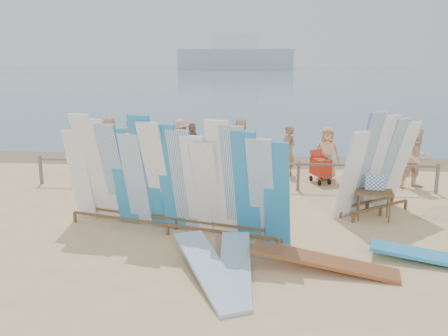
# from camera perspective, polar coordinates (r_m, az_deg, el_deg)

# --- Properties ---
(ground) EXTENTS (160.00, 160.00, 0.00)m
(ground) POSITION_cam_1_polar(r_m,az_deg,el_deg) (11.55, -0.26, -6.41)
(ground) COLOR #D9B37D
(ground) RESTS_ON ground
(ocean) EXTENTS (320.00, 240.00, 0.02)m
(ocean) POSITION_cam_1_polar(r_m,az_deg,el_deg) (138.91, 4.94, 11.23)
(ocean) COLOR #46697D
(ocean) RESTS_ON ground
(wet_sand_strip) EXTENTS (40.00, 2.60, 0.01)m
(wet_sand_strip) POSITION_cam_1_polar(r_m,az_deg,el_deg) (18.48, 1.89, 0.94)
(wet_sand_strip) COLOR brown
(wet_sand_strip) RESTS_ON ground
(distant_ship) EXTENTS (45.00, 8.00, 14.00)m
(distant_ship) POSITION_cam_1_polar(r_m,az_deg,el_deg) (191.31, 1.41, 13.30)
(distant_ship) COLOR #999EA3
(distant_ship) RESTS_ON ocean
(fence) EXTENTS (12.08, 0.08, 0.90)m
(fence) POSITION_cam_1_polar(r_m,az_deg,el_deg) (14.26, 0.90, -0.04)
(fence) COLOR #706255
(fence) RESTS_ON ground
(main_surfboard_rack) EXTENTS (5.33, 1.94, 2.68)m
(main_surfboard_rack) POSITION_cam_1_polar(r_m,az_deg,el_deg) (10.58, -6.48, -1.54)
(main_surfboard_rack) COLOR brown
(main_surfboard_rack) RESTS_ON ground
(side_surfboard_rack) EXTENTS (2.23, 1.92, 2.65)m
(side_surfboard_rack) POSITION_cam_1_polar(r_m,az_deg,el_deg) (12.40, 17.91, 0.04)
(side_surfboard_rack) COLOR brown
(side_surfboard_rack) RESTS_ON ground
(vendor_table) EXTENTS (0.93, 0.71, 1.14)m
(vendor_table) POSITION_cam_1_polar(r_m,az_deg,el_deg) (12.14, 17.54, -4.19)
(vendor_table) COLOR brown
(vendor_table) RESTS_ON ground
(flat_board_c) EXTENTS (2.75, 1.01, 0.37)m
(flat_board_c) POSITION_cam_1_polar(r_m,az_deg,el_deg) (9.19, 11.88, -11.95)
(flat_board_c) COLOR brown
(flat_board_c) RESTS_ON ground
(flat_board_d) EXTENTS (2.75, 1.29, 0.25)m
(flat_board_d) POSITION_cam_1_polar(r_m,az_deg,el_deg) (10.12, 24.88, -10.53)
(flat_board_d) COLOR #2786C7
(flat_board_d) RESTS_ON ground
(flat_board_a) EXTENTS (1.67, 2.66, 0.43)m
(flat_board_a) POSITION_cam_1_polar(r_m,az_deg,el_deg) (8.67, -1.85, -13.23)
(flat_board_a) COLOR #81AECF
(flat_board_a) RESTS_ON ground
(flat_board_b) EXTENTS (0.72, 2.73, 0.29)m
(flat_board_b) POSITION_cam_1_polar(r_m,az_deg,el_deg) (8.90, 1.34, -12.52)
(flat_board_b) COLOR #81AECF
(flat_board_b) RESTS_ON ground
(beach_chair_left) EXTENTS (0.59, 0.60, 0.82)m
(beach_chair_left) POSITION_cam_1_polar(r_m,az_deg,el_deg) (14.93, 0.26, -0.99)
(beach_chair_left) COLOR red
(beach_chair_left) RESTS_ON ground
(beach_chair_right) EXTENTS (0.72, 0.72, 0.82)m
(beach_chair_right) POSITION_cam_1_polar(r_m,az_deg,el_deg) (14.91, 1.51, -1.01)
(beach_chair_right) COLOR red
(beach_chair_right) RESTS_ON ground
(stroller) EXTENTS (0.75, 0.88, 1.02)m
(stroller) POSITION_cam_1_polar(r_m,az_deg,el_deg) (15.30, 11.51, -0.26)
(stroller) COLOR red
(stroller) RESTS_ON ground
(beachgoer_2) EXTENTS (0.90, 0.97, 1.84)m
(beachgoer_2) POSITION_cam_1_polar(r_m,az_deg,el_deg) (15.78, -13.64, 1.93)
(beachgoer_2) COLOR beige
(beachgoer_2) RESTS_ON ground
(beachgoer_1) EXTENTS (0.71, 0.65, 1.71)m
(beachgoer_1) POSITION_cam_1_polar(r_m,az_deg,el_deg) (17.72, -11.19, 3.01)
(beachgoer_1) COLOR #8C6042
(beachgoer_1) RESTS_ON ground
(beachgoer_8) EXTENTS (0.99, 0.68, 1.87)m
(beachgoer_8) POSITION_cam_1_polar(r_m,az_deg,el_deg) (15.41, 22.18, 1.12)
(beachgoer_8) COLOR beige
(beachgoer_8) RESTS_ON ground
(beachgoer_5) EXTENTS (1.13, 1.61, 1.67)m
(beachgoer_5) POSITION_cam_1_polar(r_m,az_deg,el_deg) (18.19, 1.95, 3.43)
(beachgoer_5) COLOR beige
(beachgoer_5) RESTS_ON ground
(beachgoer_4) EXTENTS (1.13, 0.83, 1.77)m
(beachgoer_4) POSITION_cam_1_polar(r_m,az_deg,el_deg) (15.96, -3.75, 2.26)
(beachgoer_4) COLOR #8C6042
(beachgoer_4) RESTS_ON ground
(beachgoer_3) EXTENTS (1.15, 1.18, 1.81)m
(beachgoer_3) POSITION_cam_1_polar(r_m,az_deg,el_deg) (16.74, -5.23, 2.79)
(beachgoer_3) COLOR tan
(beachgoer_3) RESTS_ON ground
(beachgoer_9) EXTENTS (1.32, 0.95, 1.89)m
(beachgoer_9) POSITION_cam_1_polar(r_m,az_deg,el_deg) (17.93, 19.62, 2.90)
(beachgoer_9) COLOR tan
(beachgoer_9) RESTS_ON ground
(beachgoer_6) EXTENTS (0.87, 0.45, 1.74)m
(beachgoer_6) POSITION_cam_1_polar(r_m,az_deg,el_deg) (15.68, 12.23, 1.74)
(beachgoer_6) COLOR tan
(beachgoer_6) RESTS_ON ground
(beachgoer_7) EXTENTS (0.64, 0.69, 1.68)m
(beachgoer_7) POSITION_cam_1_polar(r_m,az_deg,el_deg) (16.13, 7.73, 2.12)
(beachgoer_7) COLOR #8C6042
(beachgoer_7) RESTS_ON ground
(beachgoer_11) EXTENTS (1.66, 1.31, 1.76)m
(beachgoer_11) POSITION_cam_1_polar(r_m,az_deg,el_deg) (18.28, -13.48, 3.26)
(beachgoer_11) COLOR beige
(beachgoer_11) RESTS_ON ground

